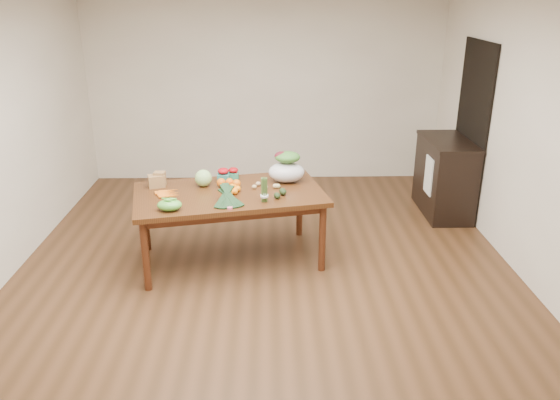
{
  "coord_description": "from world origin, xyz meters",
  "views": [
    {
      "loc": [
        0.04,
        -4.76,
        2.65
      ],
      "look_at": [
        0.14,
        0.0,
        0.79
      ],
      "focal_mm": 35.0,
      "sensor_mm": 36.0,
      "label": 1
    }
  ],
  "objects_px": {
    "cabinet": "(445,177)",
    "paper_bag": "(156,180)",
    "mandarin_cluster": "(232,188)",
    "asparagus_bundle": "(264,190)",
    "dining_table": "(230,226)",
    "salad_bag": "(287,168)",
    "kale_bunch": "(228,197)",
    "cabbage": "(203,178)"
  },
  "relations": [
    {
      "from": "paper_bag",
      "to": "kale_bunch",
      "type": "xyz_separation_m",
      "value": [
        0.76,
        -0.52,
        0.0
      ]
    },
    {
      "from": "salad_bag",
      "to": "cabbage",
      "type": "bearing_deg",
      "value": -172.04
    },
    {
      "from": "cabinet",
      "to": "paper_bag",
      "type": "distance_m",
      "value": 3.51
    },
    {
      "from": "dining_table",
      "to": "paper_bag",
      "type": "distance_m",
      "value": 0.89
    },
    {
      "from": "mandarin_cluster",
      "to": "asparagus_bundle",
      "type": "relative_size",
      "value": 0.72
    },
    {
      "from": "dining_table",
      "to": "salad_bag",
      "type": "relative_size",
      "value": 4.91
    },
    {
      "from": "paper_bag",
      "to": "salad_bag",
      "type": "height_order",
      "value": "salad_bag"
    },
    {
      "from": "cabinet",
      "to": "paper_bag",
      "type": "xyz_separation_m",
      "value": [
        -3.33,
        -1.07,
        0.36
      ]
    },
    {
      "from": "cabbage",
      "to": "kale_bunch",
      "type": "bearing_deg",
      "value": -61.79
    },
    {
      "from": "cabinet",
      "to": "asparagus_bundle",
      "type": "relative_size",
      "value": 4.08
    },
    {
      "from": "salad_bag",
      "to": "paper_bag",
      "type": "bearing_deg",
      "value": -174.38
    },
    {
      "from": "kale_bunch",
      "to": "asparagus_bundle",
      "type": "distance_m",
      "value": 0.35
    },
    {
      "from": "cabinet",
      "to": "paper_bag",
      "type": "height_order",
      "value": "cabinet"
    },
    {
      "from": "mandarin_cluster",
      "to": "asparagus_bundle",
      "type": "xyz_separation_m",
      "value": [
        0.32,
        -0.26,
        0.08
      ]
    },
    {
      "from": "cabinet",
      "to": "salad_bag",
      "type": "distance_m",
      "value": 2.24
    },
    {
      "from": "paper_bag",
      "to": "salad_bag",
      "type": "relative_size",
      "value": 0.57
    },
    {
      "from": "cabbage",
      "to": "paper_bag",
      "type": "bearing_deg",
      "value": -178.61
    },
    {
      "from": "dining_table",
      "to": "cabinet",
      "type": "height_order",
      "value": "cabinet"
    },
    {
      "from": "mandarin_cluster",
      "to": "kale_bunch",
      "type": "height_order",
      "value": "kale_bunch"
    },
    {
      "from": "kale_bunch",
      "to": "asparagus_bundle",
      "type": "xyz_separation_m",
      "value": [
        0.34,
        0.07,
        0.05
      ]
    },
    {
      "from": "paper_bag",
      "to": "asparagus_bundle",
      "type": "xyz_separation_m",
      "value": [
        1.1,
        -0.45,
        0.05
      ]
    },
    {
      "from": "paper_bag",
      "to": "mandarin_cluster",
      "type": "relative_size",
      "value": 1.19
    },
    {
      "from": "salad_bag",
      "to": "dining_table",
      "type": "bearing_deg",
      "value": -152.76
    },
    {
      "from": "dining_table",
      "to": "kale_bunch",
      "type": "height_order",
      "value": "kale_bunch"
    },
    {
      "from": "cabbage",
      "to": "mandarin_cluster",
      "type": "height_order",
      "value": "cabbage"
    },
    {
      "from": "mandarin_cluster",
      "to": "kale_bunch",
      "type": "distance_m",
      "value": 0.33
    },
    {
      "from": "paper_bag",
      "to": "asparagus_bundle",
      "type": "bearing_deg",
      "value": -22.29
    },
    {
      "from": "mandarin_cluster",
      "to": "cabinet",
      "type": "bearing_deg",
      "value": 26.43
    },
    {
      "from": "dining_table",
      "to": "asparagus_bundle",
      "type": "bearing_deg",
      "value": -50.33
    },
    {
      "from": "mandarin_cluster",
      "to": "asparagus_bundle",
      "type": "bearing_deg",
      "value": -38.49
    },
    {
      "from": "cabinet",
      "to": "salad_bag",
      "type": "xyz_separation_m",
      "value": [
        -1.99,
        -0.94,
        0.43
      ]
    },
    {
      "from": "dining_table",
      "to": "paper_bag",
      "type": "xyz_separation_m",
      "value": [
        -0.75,
        0.17,
        0.45
      ]
    },
    {
      "from": "cabbage",
      "to": "asparagus_bundle",
      "type": "bearing_deg",
      "value": -36.55
    },
    {
      "from": "paper_bag",
      "to": "kale_bunch",
      "type": "distance_m",
      "value": 0.93
    },
    {
      "from": "dining_table",
      "to": "asparagus_bundle",
      "type": "height_order",
      "value": "asparagus_bundle"
    },
    {
      "from": "kale_bunch",
      "to": "salad_bag",
      "type": "height_order",
      "value": "salad_bag"
    },
    {
      "from": "mandarin_cluster",
      "to": "asparagus_bundle",
      "type": "height_order",
      "value": "asparagus_bundle"
    },
    {
      "from": "dining_table",
      "to": "paper_bag",
      "type": "bearing_deg",
      "value": 155.55
    },
    {
      "from": "mandarin_cluster",
      "to": "paper_bag",
      "type": "bearing_deg",
      "value": 165.89
    },
    {
      "from": "dining_table",
      "to": "cabinet",
      "type": "distance_m",
      "value": 2.86
    },
    {
      "from": "mandarin_cluster",
      "to": "dining_table",
      "type": "bearing_deg",
      "value": 140.17
    },
    {
      "from": "kale_bunch",
      "to": "asparagus_bundle",
      "type": "relative_size",
      "value": 1.6
    }
  ]
}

